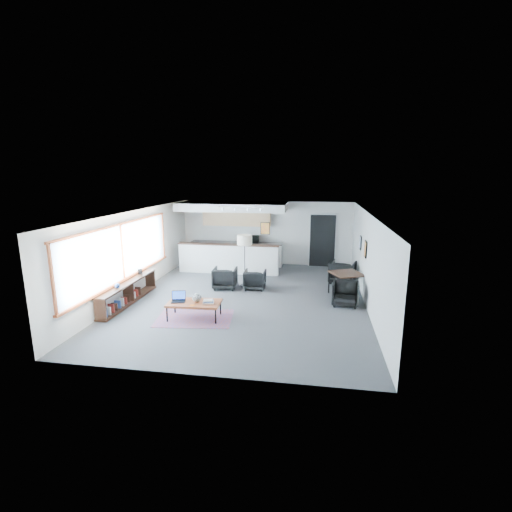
# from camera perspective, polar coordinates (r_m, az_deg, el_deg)

# --- Properties ---
(room) EXTENTS (7.02, 9.02, 2.62)m
(room) POSITION_cam_1_polar(r_m,az_deg,el_deg) (11.00, -1.54, -0.05)
(room) COLOR #464649
(room) RESTS_ON ground
(window) EXTENTS (0.10, 5.95, 1.66)m
(window) POSITION_cam_1_polar(r_m,az_deg,el_deg) (11.32, -19.93, 0.35)
(window) COLOR #8CBFFF
(window) RESTS_ON room
(console) EXTENTS (0.35, 3.00, 0.80)m
(console) POSITION_cam_1_polar(r_m,az_deg,el_deg) (11.39, -19.15, -5.39)
(console) COLOR #341C12
(console) RESTS_ON floor
(kitchenette) EXTENTS (4.20, 1.96, 2.60)m
(kitchenette) POSITION_cam_1_polar(r_m,az_deg,el_deg) (14.79, -3.43, 3.52)
(kitchenette) COLOR white
(kitchenette) RESTS_ON floor
(doorway) EXTENTS (1.10, 0.12, 2.15)m
(doorway) POSITION_cam_1_polar(r_m,az_deg,el_deg) (15.20, 10.18, 2.43)
(doorway) COLOR black
(doorway) RESTS_ON room
(track_light) EXTENTS (1.60, 0.07, 0.15)m
(track_light) POSITION_cam_1_polar(r_m,az_deg,el_deg) (13.06, -2.32, 7.41)
(track_light) COLOR silver
(track_light) RESTS_ON room
(wall_art_lower) EXTENTS (0.03, 0.38, 0.48)m
(wall_art_lower) POSITION_cam_1_polar(r_m,az_deg,el_deg) (11.25, 16.49, 1.02)
(wall_art_lower) COLOR black
(wall_art_lower) RESTS_ON room
(wall_art_upper) EXTENTS (0.03, 0.34, 0.44)m
(wall_art_upper) POSITION_cam_1_polar(r_m,az_deg,el_deg) (12.53, 15.76, 1.97)
(wall_art_upper) COLOR black
(wall_art_upper) RESTS_ON room
(kilim_rug) EXTENTS (2.09, 1.55, 0.01)m
(kilim_rug) POSITION_cam_1_polar(r_m,az_deg,el_deg) (9.96, -9.40, -9.39)
(kilim_rug) COLOR #6A3C53
(kilim_rug) RESTS_ON floor
(coffee_table) EXTENTS (1.40, 0.81, 0.45)m
(coffee_table) POSITION_cam_1_polar(r_m,az_deg,el_deg) (9.82, -9.48, -7.19)
(coffee_table) COLOR brown
(coffee_table) RESTS_ON floor
(laptop) EXTENTS (0.41, 0.36, 0.25)m
(laptop) POSITION_cam_1_polar(r_m,az_deg,el_deg) (9.95, -11.82, -6.37)
(laptop) COLOR black
(laptop) RESTS_ON coffee_table
(ceramic_pot) EXTENTS (0.23, 0.23, 0.23)m
(ceramic_pot) POSITION_cam_1_polar(r_m,az_deg,el_deg) (9.79, -9.13, -6.32)
(ceramic_pot) COLOR gray
(ceramic_pot) RESTS_ON coffee_table
(book_stack) EXTENTS (0.33, 0.28, 0.09)m
(book_stack) POSITION_cam_1_polar(r_m,az_deg,el_deg) (9.68, -7.35, -6.95)
(book_stack) COLOR silver
(book_stack) RESTS_ON coffee_table
(coaster) EXTENTS (0.13, 0.13, 0.01)m
(coaster) POSITION_cam_1_polar(r_m,az_deg,el_deg) (9.58, -9.81, -7.49)
(coaster) COLOR #E5590C
(coaster) RESTS_ON coffee_table
(armchair_left) EXTENTS (0.79, 0.74, 0.76)m
(armchair_left) POSITION_cam_1_polar(r_m,az_deg,el_deg) (12.22, -4.80, -3.24)
(armchair_left) COLOR black
(armchair_left) RESTS_ON floor
(armchair_right) EXTENTS (0.68, 0.64, 0.70)m
(armchair_right) POSITION_cam_1_polar(r_m,az_deg,el_deg) (12.12, -0.17, -3.49)
(armchair_right) COLOR black
(armchair_right) RESTS_ON floor
(floor_lamp) EXTENTS (0.60, 0.60, 1.74)m
(floor_lamp) POSITION_cam_1_polar(r_m,az_deg,el_deg) (12.18, -1.77, 2.19)
(floor_lamp) COLOR black
(floor_lamp) RESTS_ON floor
(dining_table) EXTENTS (1.15, 1.15, 0.73)m
(dining_table) POSITION_cam_1_polar(r_m,az_deg,el_deg) (11.68, 13.77, -2.85)
(dining_table) COLOR #341C12
(dining_table) RESTS_ON floor
(dining_chair_near) EXTENTS (0.68, 0.65, 0.64)m
(dining_chair_near) POSITION_cam_1_polar(r_m,az_deg,el_deg) (10.96, 13.61, -5.76)
(dining_chair_near) COLOR black
(dining_chair_near) RESTS_ON floor
(dining_chair_far) EXTENTS (0.84, 0.81, 0.71)m
(dining_chair_far) POSITION_cam_1_polar(r_m,az_deg,el_deg) (13.13, 13.16, -2.52)
(dining_chair_far) COLOR black
(dining_chair_far) RESTS_ON floor
(microwave) EXTENTS (0.52, 0.30, 0.35)m
(microwave) POSITION_cam_1_polar(r_m,az_deg,el_deg) (15.14, -0.58, 2.70)
(microwave) COLOR black
(microwave) RESTS_ON kitchenette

